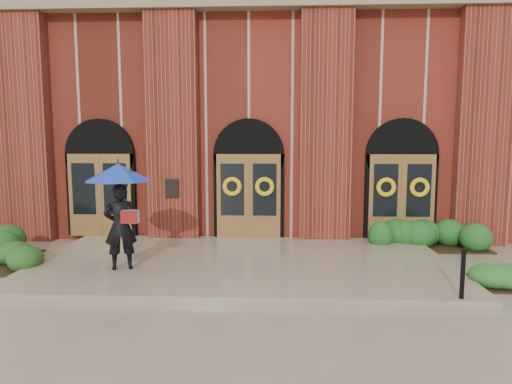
{
  "coord_description": "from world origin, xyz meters",
  "views": [
    {
      "loc": [
        0.83,
        -10.74,
        3.14
      ],
      "look_at": [
        0.3,
        1.0,
        1.73
      ],
      "focal_mm": 32.0,
      "sensor_mm": 36.0,
      "label": 1
    }
  ],
  "objects": [
    {
      "name": "metal_post",
      "position": [
        4.3,
        -2.35,
        0.65
      ],
      "size": [
        0.17,
        0.17,
        0.95
      ],
      "rotation": [
        0.0,
        0.0,
        -0.42
      ],
      "color": "black",
      "rests_on": "landing"
    },
    {
      "name": "man_with_umbrella",
      "position": [
        -2.7,
        -0.74,
        1.84
      ],
      "size": [
        1.89,
        1.89,
        2.41
      ],
      "rotation": [
        0.0,
        0.0,
        3.44
      ],
      "color": "black",
      "rests_on": "landing"
    },
    {
      "name": "hedge_front_left",
      "position": [
        -5.79,
        -0.3,
        0.26
      ],
      "size": [
        1.5,
        1.28,
        0.53
      ],
      "primitive_type": "ellipsoid",
      "color": "#224A19",
      "rests_on": "ground"
    },
    {
      "name": "church_building",
      "position": [
        0.0,
        8.78,
        3.5
      ],
      "size": [
        16.2,
        12.53,
        7.0
      ],
      "color": "maroon",
      "rests_on": "ground"
    },
    {
      "name": "ground",
      "position": [
        0.0,
        0.0,
        0.0
      ],
      "size": [
        90.0,
        90.0,
        0.0
      ],
      "primitive_type": "plane",
      "color": "gray",
      "rests_on": "ground"
    },
    {
      "name": "hedge_wall_right",
      "position": [
        5.2,
        2.2,
        0.37
      ],
      "size": [
        2.89,
        1.16,
        0.74
      ],
      "primitive_type": "ellipsoid",
      "color": "#1D501C",
      "rests_on": "ground"
    },
    {
      "name": "landing",
      "position": [
        0.0,
        0.15,
        0.07
      ],
      "size": [
        10.0,
        5.3,
        0.15
      ],
      "primitive_type": "cube",
      "color": "gray",
      "rests_on": "ground"
    },
    {
      "name": "hedge_front_right",
      "position": [
        5.9,
        -1.01,
        0.23
      ],
      "size": [
        1.29,
        1.1,
        0.46
      ],
      "primitive_type": "ellipsoid",
      "color": "#266223",
      "rests_on": "ground"
    }
  ]
}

